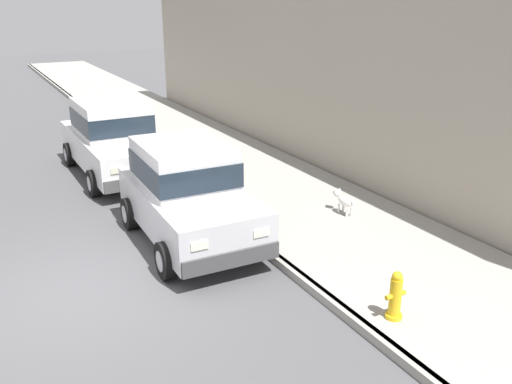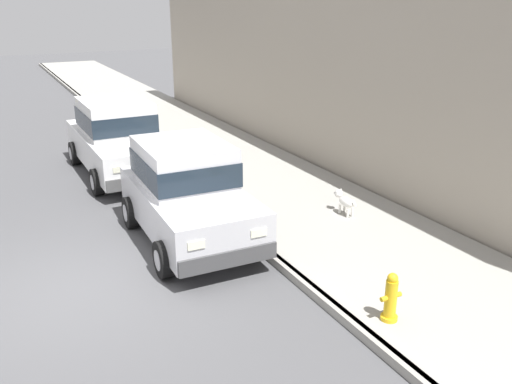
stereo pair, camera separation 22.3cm
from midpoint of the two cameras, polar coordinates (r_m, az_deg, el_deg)
The scene contains 8 objects.
ground_plane at distance 9.15m, azimuth -17.27°, elevation -9.85°, with size 80.00×80.00×0.00m, color #4C4C4F.
curb at distance 10.01m, azimuth 0.96°, elevation -5.72°, with size 0.16×64.00×0.14m, color gray.
sidewalk at distance 10.91m, azimuth 9.34°, elevation -3.77°, with size 3.60×64.00×0.14m, color #99968E.
car_silver_hatchback at distance 10.17m, azimuth -6.62°, elevation 0.09°, with size 2.03×3.85×1.88m.
car_white_sedan at distance 14.50m, azimuth -13.94°, elevation 5.67°, with size 2.06×4.61×1.92m.
dog_white at distance 11.35m, azimuth 9.87°, elevation -0.90°, with size 0.20×0.75×0.49m.
fire_hydrant at distance 7.86m, azimuth 14.80°, elevation -10.77°, with size 0.34×0.24×0.72m.
building_facade at distance 15.52m, azimuth 4.89°, elevation 12.66°, with size 0.50×20.00×4.93m, color #9E9384.
Camera 2 is at (-1.00, -8.00, 4.40)m, focal length 38.03 mm.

